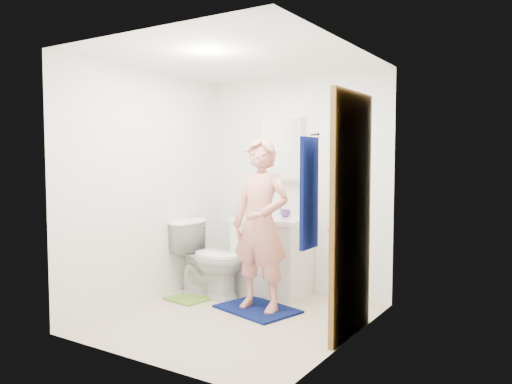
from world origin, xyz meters
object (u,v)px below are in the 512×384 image
soap_dispenser (249,208)px  toothbrush_cup (285,213)px  medicine_cabinet (283,149)px  vanity_cabinet (272,258)px  toilet (210,258)px  towel (309,193)px  man (261,224)px

soap_dispenser → toothbrush_cup: (0.42, 0.09, -0.05)m
medicine_cabinet → vanity_cabinet: bearing=-90.0°
toilet → toothbrush_cup: bearing=-50.9°
towel → man: (-0.95, 0.88, -0.39)m
toilet → man: 0.90m
man → medicine_cabinet: bearing=105.6°
medicine_cabinet → toilet: bearing=-129.0°
man → soap_dispenser: bearing=131.8°
medicine_cabinet → toothbrush_cup: medicine_cabinet is taller
toilet → man: (0.76, -0.18, 0.44)m
vanity_cabinet → soap_dispenser: (-0.30, -0.01, 0.54)m
towel → toilet: (-1.71, 1.05, -0.84)m
medicine_cabinet → man: (0.23, -0.83, -0.74)m
towel → toilet: size_ratio=0.97×
medicine_cabinet → toilet: medicine_cabinet is taller
vanity_cabinet → man: man is taller
towel → man: 1.35m
toothbrush_cup → man: size_ratio=0.07×
medicine_cabinet → towel: size_ratio=0.87×
vanity_cabinet → medicine_cabinet: (0.00, 0.22, 1.20)m
vanity_cabinet → toothbrush_cup: bearing=31.4°
vanity_cabinet → towel: 2.08m
vanity_cabinet → man: size_ratio=0.48×
towel → medicine_cabinet: bearing=124.6°
medicine_cabinet → toothbrush_cup: bearing=-51.1°
toilet → toothbrush_cup: 0.96m
toilet → soap_dispenser: 0.72m
toilet → soap_dispenser: (0.23, 0.42, 0.53)m
soap_dispenser → toothbrush_cup: soap_dispenser is taller
towel → toothbrush_cup: towel is taller
soap_dispenser → towel: bearing=-44.9°
towel → toothbrush_cup: (-1.06, 1.56, -0.36)m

